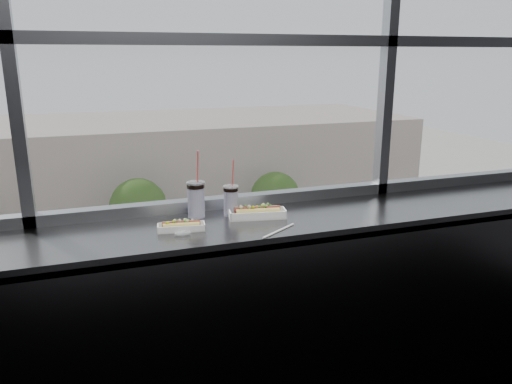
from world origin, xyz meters
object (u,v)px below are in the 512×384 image
object	(u,v)px
tree_right	(275,197)
wrapper	(183,233)
car_near_c	(121,359)
hotdog_tray_left	(181,226)
car_far_c	(334,246)
pedestrian_c	(189,241)
soda_cup_left	(196,198)
car_near_e	(435,301)
car_near_d	(243,337)
soda_cup_right	(231,199)
pedestrian_b	(71,254)
hotdog_tray_right	(257,212)
loose_straw	(279,231)
tree_center	(138,207)
car_far_b	(146,273)

from	to	relation	value
tree_right	wrapper	bearing A→B (deg)	-111.98
car_near_c	tree_right	size ratio (longest dim) A/B	1.05
hotdog_tray_left	tree_right	world-z (taller)	hotdog_tray_left
car_far_c	pedestrian_c	size ratio (longest dim) A/B	2.86
soda_cup_left	car_near_c	distance (m)	19.64
car_near_c	pedestrian_c	size ratio (longest dim) A/B	2.44
car_near_e	car_near_d	world-z (taller)	car_near_e
soda_cup_right	car_near_e	bearing A→B (deg)	46.80
wrapper	car_near_c	bearing A→B (deg)	89.43
pedestrian_c	pedestrian_b	bearing A→B (deg)	-92.88
soda_cup_right	hotdog_tray_right	bearing A→B (deg)	-38.33
loose_straw	car_near_c	distance (m)	19.88
soda_cup_right	tree_center	world-z (taller)	soda_cup_right
hotdog_tray_left	pedestrian_c	bearing A→B (deg)	88.05
car_far_c	soda_cup_right	bearing A→B (deg)	149.43
car_far_c	car_far_b	xyz separation A→B (m)	(-11.86, 0.00, -0.10)
car_near_c	car_near_d	bearing A→B (deg)	-83.07
car_near_c	tree_right	world-z (taller)	tree_right
tree_center	tree_right	distance (m)	9.18
soda_cup_right	pedestrian_b	world-z (taller)	soda_cup_right
soda_cup_left	loose_straw	world-z (taller)	soda_cup_left
car_near_c	tree_center	xyz separation A→B (m)	(2.11, 12.00, 2.80)
loose_straw	pedestrian_b	xyz separation A→B (m)	(-2.41, 28.69, -11.03)
wrapper	car_near_c	size ratio (longest dim) A/B	0.02
wrapper	car_far_b	world-z (taller)	wrapper
soda_cup_left	pedestrian_b	size ratio (longest dim) A/B	0.17
hotdog_tray_left	car_near_d	size ratio (longest dim) A/B	0.04
tree_center	tree_right	xyz separation A→B (m)	(9.18, 0.00, -0.18)
car_near_c	tree_center	distance (m)	12.50
soda_cup_left	hotdog_tray_left	bearing A→B (deg)	-121.58
wrapper	car_near_c	xyz separation A→B (m)	(0.16, 16.37, -11.12)
tree_center	hotdog_tray_left	bearing A→B (deg)	-94.57
car_far_b	tree_center	xyz separation A→B (m)	(0.18, 4.00, 2.73)
soda_cup_left	loose_straw	distance (m)	0.49
car_near_c	car_far_b	distance (m)	8.23
car_far_b	tree_right	size ratio (longest dim) A/B	1.12
car_near_e	car_far_b	size ratio (longest dim) A/B	0.95
car_far_b	tree_right	world-z (taller)	tree_right
hotdog_tray_right	pedestrian_c	size ratio (longest dim) A/B	0.13
car_far_c	car_near_d	xyz separation A→B (m)	(-8.58, -8.00, -0.18)
soda_cup_right	car_far_b	xyz separation A→B (m)	(1.78, 24.15, -11.14)
car_near_d	car_near_c	world-z (taller)	car_near_c
pedestrian_b	pedestrian_c	world-z (taller)	pedestrian_c
car_far_b	pedestrian_c	bearing A→B (deg)	-35.94
soda_cup_left	tree_right	size ratio (longest dim) A/B	0.07
loose_straw	car_near_e	bearing A→B (deg)	14.33
soda_cup_right	car_far_b	world-z (taller)	soda_cup_right
loose_straw	car_near_c	size ratio (longest dim) A/B	0.05
soda_cup_left	loose_straw	bearing A→B (deg)	-47.80
soda_cup_right	car_near_d	distance (m)	20.30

